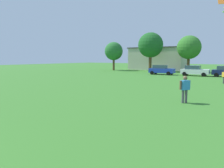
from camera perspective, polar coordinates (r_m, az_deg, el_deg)
name	(u,v)px	position (r m, az deg, el deg)	size (l,w,h in m)	color
ground_plane	(182,79)	(30.86, 18.61, 1.34)	(160.00, 160.00, 0.00)	#387528
adult_bystander	(185,87)	(14.19, 19.26, -0.77)	(0.60, 0.70, 1.75)	#4C4C51
parked_car_blue_0	(161,70)	(37.87, 13.31, 3.81)	(4.30, 2.02, 1.68)	#1E38AD
parked_car_white_1	(194,71)	(36.78, 21.57, 3.42)	(4.30, 2.02, 1.68)	white
tree_far_left	(114,51)	(50.00, 0.47, 8.92)	(4.28, 4.28, 6.67)	brown
tree_left	(151,45)	(46.94, 10.46, 10.38)	(5.41, 5.41, 8.43)	brown
tree_center_left	(189,47)	(46.02, 20.26, 9.33)	(4.79, 4.79, 7.47)	brown
house_left	(157,59)	(53.67, 12.28, 6.79)	(13.65, 6.77, 5.53)	beige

